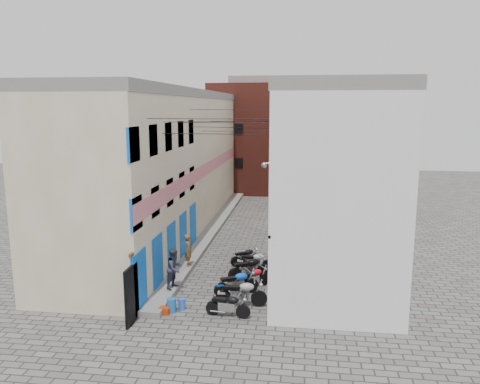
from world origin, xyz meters
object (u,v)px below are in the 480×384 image
at_px(person_a, 188,250).
at_px(water_jug_far, 182,304).
at_px(motorcycle_g, 246,256).
at_px(water_jug_near, 171,305).
at_px(motorcycle_d, 253,277).
at_px(motorcycle_c, 237,282).
at_px(motorcycle_a, 228,304).
at_px(motorcycle_e, 249,267).
at_px(person_b, 175,268).
at_px(motorcycle_b, 241,292).
at_px(motorcycle_f, 255,260).
at_px(red_crate, 165,310).

bearing_deg(person_a, water_jug_far, 175.22).
relative_size(motorcycle_g, water_jug_far, 3.80).
bearing_deg(water_jug_near, motorcycle_d, 45.15).
xyz_separation_m(motorcycle_g, water_jug_far, (-1.87, -5.62, -0.27)).
distance_m(motorcycle_c, water_jug_far, 2.64).
bearing_deg(motorcycle_c, motorcycle_a, -29.52).
relative_size(motorcycle_e, person_b, 1.19).
bearing_deg(water_jug_near, motorcycle_b, 19.36).
xyz_separation_m(motorcycle_e, water_jug_near, (-2.62, -3.92, -0.31)).
bearing_deg(motorcycle_f, red_crate, -31.08).
bearing_deg(person_a, person_b, 166.79).
bearing_deg(motorcycle_f, motorcycle_c, -10.18).
distance_m(motorcycle_c, red_crate, 3.39).
bearing_deg(motorcycle_c, water_jug_far, -76.74).
height_order(motorcycle_f, motorcycle_g, motorcycle_f).
xyz_separation_m(motorcycle_b, motorcycle_c, (-0.35, 1.13, -0.02)).
relative_size(motorcycle_d, red_crate, 4.15).
height_order(person_b, water_jug_near, person_b).
xyz_separation_m(motorcycle_c, person_b, (-2.67, -0.17, 0.54)).
xyz_separation_m(motorcycle_b, motorcycle_g, (-0.43, 5.00, -0.12)).
height_order(motorcycle_c, motorcycle_d, motorcycle_c).
relative_size(motorcycle_b, water_jug_far, 4.75).
bearing_deg(motorcycle_c, person_a, -162.86).
bearing_deg(motorcycle_f, water_jug_near, -29.95).
bearing_deg(motorcycle_a, person_a, -143.74).
height_order(motorcycle_b, red_crate, motorcycle_b).
distance_m(motorcycle_g, person_b, 4.85).
height_order(motorcycle_a, person_a, person_a).
xyz_separation_m(motorcycle_b, water_jug_far, (-2.30, -0.62, -0.39)).
xyz_separation_m(person_a, red_crate, (0.25, -4.91, -0.91)).
relative_size(motorcycle_f, red_crate, 4.37).
distance_m(motorcycle_a, person_a, 5.58).
distance_m(motorcycle_c, motorcycle_g, 3.88).
xyz_separation_m(motorcycle_a, motorcycle_f, (0.48, 5.21, 0.02)).
bearing_deg(motorcycle_a, motorcycle_c, -174.09).
height_order(motorcycle_e, person_a, person_a).
xyz_separation_m(motorcycle_f, water_jug_far, (-2.40, -4.82, -0.31)).
distance_m(water_jug_near, water_jug_far, 0.46).
xyz_separation_m(person_a, person_b, (0.10, -2.86, 0.08)).
distance_m(motorcycle_d, red_crate, 4.43).
relative_size(motorcycle_d, motorcycle_e, 0.85).
xyz_separation_m(motorcycle_a, water_jug_far, (-1.92, 0.39, -0.29)).
distance_m(motorcycle_c, person_a, 3.88).
relative_size(motorcycle_c, person_b, 1.16).
bearing_deg(red_crate, water_jug_near, 36.85).
xyz_separation_m(motorcycle_d, person_b, (-3.29, -1.05, 0.62)).
bearing_deg(motorcycle_c, red_crate, -77.20).
xyz_separation_m(motorcycle_c, water_jug_far, (-1.95, -1.75, -0.36)).
bearing_deg(motorcycle_b, water_jug_near, -77.39).
height_order(motorcycle_e, red_crate, motorcycle_e).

